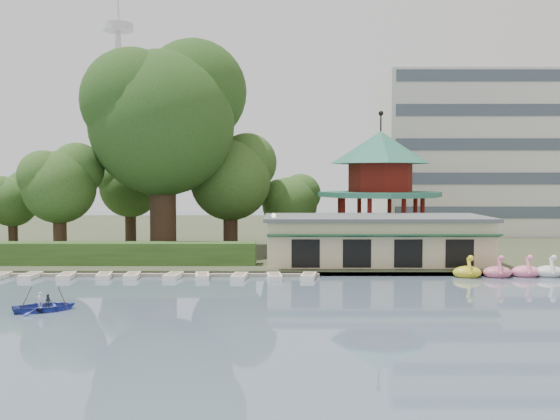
{
  "coord_description": "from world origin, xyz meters",
  "views": [
    {
      "loc": [
        2.11,
        -30.29,
        7.53
      ],
      "look_at": [
        2.0,
        18.0,
        5.0
      ],
      "focal_mm": 40.0,
      "sensor_mm": 36.0,
      "label": 1
    }
  ],
  "objects_px": {
    "dock": "(98,274)",
    "boathouse": "(375,239)",
    "rowboat_with_passengers": "(44,302)",
    "big_tree": "(164,112)",
    "pavilion": "(380,178)"
  },
  "relations": [
    {
      "from": "pavilion",
      "to": "rowboat_with_passengers",
      "type": "relative_size",
      "value": 2.36
    },
    {
      "from": "dock",
      "to": "pavilion",
      "type": "bearing_deg",
      "value": 31.66
    },
    {
      "from": "dock",
      "to": "boathouse",
      "type": "bearing_deg",
      "value": 12.24
    },
    {
      "from": "boathouse",
      "to": "big_tree",
      "type": "xyz_separation_m",
      "value": [
        -18.82,
        6.25,
        11.22
      ]
    },
    {
      "from": "big_tree",
      "to": "rowboat_with_passengers",
      "type": "distance_m",
      "value": 27.2
    },
    {
      "from": "boathouse",
      "to": "pavilion",
      "type": "relative_size",
      "value": 1.38
    },
    {
      "from": "pavilion",
      "to": "big_tree",
      "type": "xyz_separation_m",
      "value": [
        -20.82,
        -3.78,
        6.11
      ]
    },
    {
      "from": "dock",
      "to": "boathouse",
      "type": "height_order",
      "value": "boathouse"
    },
    {
      "from": "pavilion",
      "to": "rowboat_with_passengers",
      "type": "distance_m",
      "value": 36.69
    },
    {
      "from": "boathouse",
      "to": "dock",
      "type": "bearing_deg",
      "value": -167.76
    },
    {
      "from": "boathouse",
      "to": "big_tree",
      "type": "bearing_deg",
      "value": 161.64
    },
    {
      "from": "boathouse",
      "to": "big_tree",
      "type": "distance_m",
      "value": 22.78
    },
    {
      "from": "boathouse",
      "to": "rowboat_with_passengers",
      "type": "bearing_deg",
      "value": -140.63
    },
    {
      "from": "rowboat_with_passengers",
      "to": "big_tree",
      "type": "bearing_deg",
      "value": 84.06
    },
    {
      "from": "pavilion",
      "to": "rowboat_with_passengers",
      "type": "xyz_separation_m",
      "value": [
        -23.28,
        -27.49,
        -6.99
      ]
    }
  ]
}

